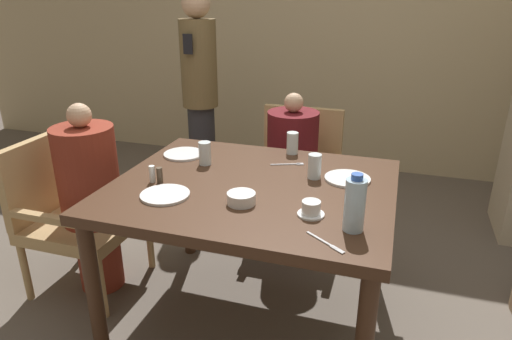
% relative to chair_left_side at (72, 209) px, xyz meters
% --- Properties ---
extents(ground_plane, '(16.00, 16.00, 0.00)m').
position_rel_chair_left_side_xyz_m(ground_plane, '(1.06, 0.00, -0.46)').
color(ground_plane, '#60564C').
extents(wall_back, '(8.00, 0.06, 2.80)m').
position_rel_chair_left_side_xyz_m(wall_back, '(1.06, 2.38, 0.94)').
color(wall_back, '#C6B289').
rests_on(wall_back, ground_plane).
extents(dining_table, '(1.29, 1.07, 0.76)m').
position_rel_chair_left_side_xyz_m(dining_table, '(1.06, 0.00, 0.21)').
color(dining_table, '#422819').
rests_on(dining_table, ground_plane).
extents(chair_left_side, '(0.55, 0.55, 0.86)m').
position_rel_chair_left_side_xyz_m(chair_left_side, '(0.00, 0.00, 0.00)').
color(chair_left_side, tan).
rests_on(chair_left_side, ground_plane).
extents(diner_in_left_chair, '(0.32, 0.32, 1.07)m').
position_rel_chair_left_side_xyz_m(diner_in_left_chair, '(0.14, 0.00, 0.09)').
color(diner_in_left_chair, maroon).
rests_on(diner_in_left_chair, ground_plane).
extents(chair_far_side, '(0.55, 0.55, 0.86)m').
position_rel_chair_left_side_xyz_m(chair_far_side, '(1.06, 0.95, 0.00)').
color(chair_far_side, tan).
rests_on(chair_far_side, ground_plane).
extents(diner_in_far_chair, '(0.32, 0.32, 1.02)m').
position_rel_chair_left_side_xyz_m(diner_in_far_chair, '(1.06, 0.81, 0.06)').
color(diner_in_far_chair, '#5B1419').
rests_on(diner_in_far_chair, ground_plane).
extents(standing_host, '(0.27, 0.31, 1.61)m').
position_rel_chair_left_side_xyz_m(standing_host, '(0.20, 1.33, 0.40)').
color(standing_host, '#2D2D33').
rests_on(standing_host, ground_plane).
extents(plate_main_left, '(0.22, 0.22, 0.01)m').
position_rel_chair_left_side_xyz_m(plate_main_left, '(1.48, 0.19, 0.30)').
color(plate_main_left, white).
rests_on(plate_main_left, dining_table).
extents(plate_main_right, '(0.22, 0.22, 0.01)m').
position_rel_chair_left_side_xyz_m(plate_main_right, '(0.58, 0.26, 0.30)').
color(plate_main_right, white).
rests_on(plate_main_right, dining_table).
extents(plate_dessert_center, '(0.22, 0.22, 0.01)m').
position_rel_chair_left_side_xyz_m(plate_dessert_center, '(0.74, -0.24, 0.30)').
color(plate_dessert_center, white).
rests_on(plate_dessert_center, dining_table).
extents(teacup_with_saucer, '(0.11, 0.11, 0.06)m').
position_rel_chair_left_side_xyz_m(teacup_with_saucer, '(1.38, -0.23, 0.32)').
color(teacup_with_saucer, white).
rests_on(teacup_with_saucer, dining_table).
extents(bowl_small, '(0.12, 0.12, 0.05)m').
position_rel_chair_left_side_xyz_m(bowl_small, '(1.08, -0.21, 0.32)').
color(bowl_small, white).
rests_on(bowl_small, dining_table).
extents(water_bottle, '(0.08, 0.08, 0.23)m').
position_rel_chair_left_side_xyz_m(water_bottle, '(1.56, -0.30, 0.40)').
color(water_bottle, silver).
rests_on(water_bottle, dining_table).
extents(glass_tall_near, '(0.06, 0.06, 0.12)m').
position_rel_chair_left_side_xyz_m(glass_tall_near, '(0.75, 0.17, 0.35)').
color(glass_tall_near, silver).
rests_on(glass_tall_near, dining_table).
extents(glass_tall_mid, '(0.06, 0.06, 0.12)m').
position_rel_chair_left_side_xyz_m(glass_tall_mid, '(1.32, 0.16, 0.35)').
color(glass_tall_mid, silver).
rests_on(glass_tall_mid, dining_table).
extents(glass_tall_far, '(0.06, 0.06, 0.12)m').
position_rel_chair_left_side_xyz_m(glass_tall_far, '(1.14, 0.47, 0.35)').
color(glass_tall_far, silver).
rests_on(glass_tall_far, dining_table).
extents(salt_shaker, '(0.03, 0.03, 0.08)m').
position_rel_chair_left_side_xyz_m(salt_shaker, '(0.60, -0.12, 0.33)').
color(salt_shaker, white).
rests_on(salt_shaker, dining_table).
extents(pepper_shaker, '(0.03, 0.03, 0.08)m').
position_rel_chair_left_side_xyz_m(pepper_shaker, '(0.64, -0.12, 0.33)').
color(pepper_shaker, '#4C3D2D').
rests_on(pepper_shaker, dining_table).
extents(fork_beside_plate, '(0.17, 0.08, 0.00)m').
position_rel_chair_left_side_xyz_m(fork_beside_plate, '(1.17, 0.30, 0.30)').
color(fork_beside_plate, silver).
rests_on(fork_beside_plate, dining_table).
extents(knife_beside_plate, '(0.16, 0.12, 0.00)m').
position_rel_chair_left_side_xyz_m(knife_beside_plate, '(1.48, -0.43, 0.30)').
color(knife_beside_plate, silver).
rests_on(knife_beside_plate, dining_table).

